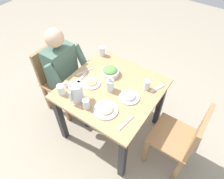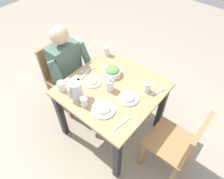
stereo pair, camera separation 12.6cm
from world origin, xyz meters
TOP-DOWN VIEW (x-y plane):
  - ground_plane at (0.00, 0.00)m, footprint 8.00×8.00m
  - dining_table at (0.00, 0.00)m, footprint 0.90×0.90m
  - chair_near at (0.03, -0.77)m, footprint 0.40×0.40m
  - chair_far at (-0.04, 0.77)m, footprint 0.40×0.40m
  - diner_near at (0.03, -0.57)m, footprint 0.48×0.53m
  - water_pitcher at (0.30, -0.18)m, footprint 0.16×0.12m
  - salad_bowl at (-0.15, -0.12)m, footprint 0.18×0.18m
  - plate_fries at (0.06, -0.19)m, footprint 0.18×0.18m
  - plate_yoghurt at (0.01, 0.21)m, footprint 0.19×0.19m
  - plate_beans at (0.25, 0.11)m, footprint 0.22×0.22m
  - water_glass_far_right at (-0.36, -0.38)m, footprint 0.06×0.06m
  - water_glass_by_pitcher at (0.32, -0.35)m, footprint 0.07×0.07m
  - water_glass_far_left at (-0.18, 0.28)m, footprint 0.06×0.06m
  - water_glass_near_left at (0.32, -0.05)m, footprint 0.06×0.06m
  - oil_carafe at (0.03, 0.00)m, footprint 0.08×0.08m
  - salt_shaker at (0.24, -0.37)m, footprint 0.03×0.03m
  - fork_near at (-0.24, 0.37)m, footprint 0.17×0.09m
  - knife_near at (-0.03, -0.36)m, footprint 0.18×0.09m
  - fork_far at (0.05, -0.33)m, footprint 0.17×0.06m
  - knife_far at (0.26, 0.33)m, footprint 0.19×0.04m

SIDE VIEW (x-z plane):
  - ground_plane at x=0.00m, z-range 0.00..0.00m
  - chair_near at x=0.03m, z-range 0.05..0.92m
  - chair_far at x=-0.04m, z-range 0.05..0.92m
  - dining_table at x=0.00m, z-range 0.24..0.97m
  - diner_near at x=0.03m, z-range 0.05..1.21m
  - fork_near at x=-0.24m, z-range 0.73..0.74m
  - knife_near at x=-0.03m, z-range 0.73..0.74m
  - fork_far at x=0.05m, z-range 0.73..0.74m
  - knife_far at x=0.26m, z-range 0.73..0.74m
  - plate_beans at x=0.25m, z-range 0.72..0.76m
  - plate_fries at x=0.06m, z-range 0.72..0.76m
  - plate_yoghurt at x=0.01m, z-range 0.72..0.78m
  - salt_shaker at x=0.24m, z-range 0.73..0.78m
  - salad_bowl at x=-0.15m, z-range 0.73..0.82m
  - water_glass_by_pitcher at x=0.32m, z-range 0.73..0.83m
  - water_glass_near_left at x=0.32m, z-range 0.73..0.84m
  - water_glass_far_left at x=-0.18m, z-range 0.73..0.84m
  - water_glass_far_right at x=-0.36m, z-range 0.73..0.84m
  - oil_carafe at x=0.03m, z-range 0.70..0.87m
  - water_pitcher at x=0.30m, z-range 0.73..0.92m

